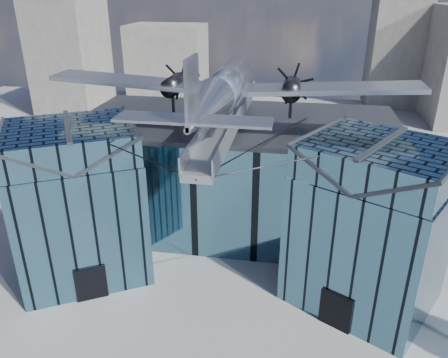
# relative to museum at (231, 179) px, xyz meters

# --- Properties ---
(ground_plane) EXTENTS (120.00, 120.00, 0.00)m
(ground_plane) POSITION_rel_museum_xyz_m (-0.00, -5.82, -5.54)
(ground_plane) COLOR gray
(museum) EXTENTS (32.88, 24.50, 17.60)m
(museum) POSITION_rel_museum_xyz_m (0.00, 0.00, 0.00)
(museum) COLOR teal
(museum) RESTS_ON ground
(bg_towers) EXTENTS (77.00, 24.50, 26.00)m
(bg_towers) POSITION_rel_museum_xyz_m (1.45, 44.67, 4.47)
(bg_towers) COLOR slate
(bg_towers) RESTS_ON ground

